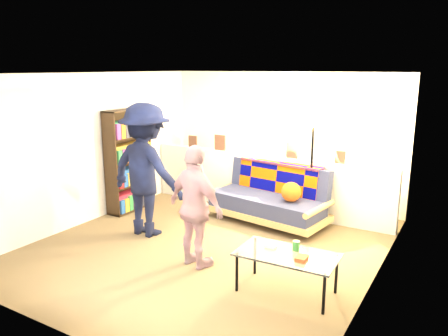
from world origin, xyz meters
name	(u,v)px	position (x,y,z in m)	size (l,w,h in m)	color
ground	(210,245)	(0.00, 0.00, 0.00)	(5.00, 5.00, 0.00)	brown
room_shell	(227,125)	(0.00, 0.47, 1.67)	(4.60, 5.05, 2.45)	silver
half_wall_ledge	(265,183)	(0.00, 1.80, 0.50)	(4.45, 0.15, 1.00)	silver
ledge_decor	(253,144)	(-0.23, 1.78, 1.18)	(2.97, 0.02, 0.45)	brown
futon_sofa	(271,198)	(0.32, 1.36, 0.39)	(2.05, 1.18, 0.83)	tan
bookshelf	(129,164)	(-2.08, 0.64, 0.83)	(0.30, 0.89, 1.78)	black
coffee_table	(288,256)	(1.46, -0.69, 0.43)	(1.13, 0.65, 0.58)	black
floor_lamp	(313,152)	(0.92, 1.57, 1.18)	(0.39, 0.32, 1.66)	black
person_left	(146,170)	(-1.05, -0.09, 0.99)	(1.28, 0.74, 1.98)	black
person_right	(196,207)	(0.21, -0.64, 0.78)	(0.92, 0.38, 1.57)	pink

